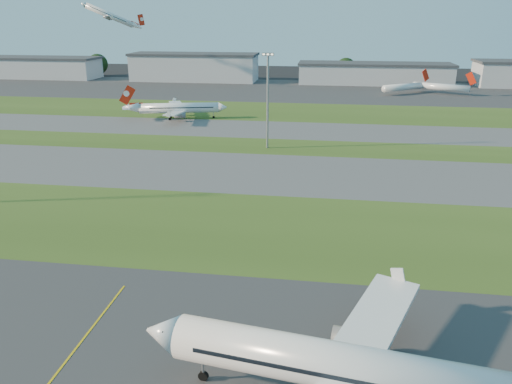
% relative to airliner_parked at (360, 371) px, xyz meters
% --- Properties ---
extents(grass_strip_a, '(300.00, 34.00, 0.01)m').
position_rel_airliner_parked_xyz_m(grass_strip_a, '(-35.41, 40.79, -4.68)').
color(grass_strip_a, '#344D19').
rests_on(grass_strip_a, ground).
extents(taxiway_a, '(300.00, 32.00, 0.01)m').
position_rel_airliner_parked_xyz_m(taxiway_a, '(-35.41, 73.79, -4.68)').
color(taxiway_a, '#515154').
rests_on(taxiway_a, ground).
extents(grass_strip_b, '(300.00, 18.00, 0.01)m').
position_rel_airliner_parked_xyz_m(grass_strip_b, '(-35.41, 98.79, -4.68)').
color(grass_strip_b, '#344D19').
rests_on(grass_strip_b, ground).
extents(taxiway_b, '(300.00, 26.00, 0.01)m').
position_rel_airliner_parked_xyz_m(taxiway_b, '(-35.41, 120.79, -4.68)').
color(taxiway_b, '#515154').
rests_on(taxiway_b, ground).
extents(grass_strip_c, '(300.00, 40.00, 0.01)m').
position_rel_airliner_parked_xyz_m(grass_strip_c, '(-35.41, 153.79, -4.68)').
color(grass_strip_c, '#344D19').
rests_on(grass_strip_c, ground).
extents(apron_far, '(400.00, 80.00, 0.01)m').
position_rel_airliner_parked_xyz_m(apron_far, '(-35.41, 213.79, -4.68)').
color(apron_far, '#333335').
rests_on(apron_far, ground).
extents(airliner_parked, '(42.62, 35.92, 13.35)m').
position_rel_airliner_parked_xyz_m(airliner_parked, '(0.00, 0.00, 0.00)').
color(airliner_parked, white).
rests_on(airliner_parked, ground).
extents(airliner_taxiing, '(34.37, 28.82, 10.89)m').
position_rel_airliner_parked_xyz_m(airliner_taxiing, '(-57.09, 133.85, -0.86)').
color(airliner_taxiing, white).
rests_on(airliner_taxiing, ground).
extents(airliner_departing, '(28.37, 23.95, 9.19)m').
position_rel_airliner_parked_xyz_m(airliner_departing, '(-115.14, 214.75, 30.43)').
color(airliner_departing, white).
extents(mini_jet_near, '(23.75, 18.79, 9.48)m').
position_rel_airliner_parked_xyz_m(mini_jet_near, '(31.34, 208.59, -1.41)').
color(mini_jet_near, white).
rests_on(mini_jet_near, ground).
extents(mini_jet_far, '(26.31, 14.57, 9.48)m').
position_rel_airliner_parked_xyz_m(mini_jet_far, '(48.24, 210.82, -1.41)').
color(mini_jet_far, white).
rests_on(mini_jet_far, ground).
extents(light_mast_centre, '(3.20, 0.70, 25.80)m').
position_rel_airliner_parked_xyz_m(light_mast_centre, '(-20.41, 96.79, 10.13)').
color(light_mast_centre, gray).
rests_on(light_mast_centre, ground).
extents(hangar_far_west, '(91.80, 23.00, 12.20)m').
position_rel_airliner_parked_xyz_m(hangar_far_west, '(-185.41, 243.79, 1.45)').
color(hangar_far_west, '#A7A9AF').
rests_on(hangar_far_west, ground).
extents(hangar_west, '(71.40, 23.00, 15.20)m').
position_rel_airliner_parked_xyz_m(hangar_west, '(-80.41, 243.79, 2.95)').
color(hangar_west, '#A7A9AF').
rests_on(hangar_west, ground).
extents(hangar_east, '(81.60, 23.00, 11.20)m').
position_rel_airliner_parked_xyz_m(hangar_east, '(19.59, 243.79, 0.95)').
color(hangar_east, '#A7A9AF').
rests_on(hangar_east, ground).
extents(tree_west, '(12.10, 12.10, 13.20)m').
position_rel_airliner_parked_xyz_m(tree_west, '(-145.41, 258.79, 2.45)').
color(tree_west, black).
rests_on(tree_west, ground).
extents(tree_mid_west, '(9.90, 9.90, 10.80)m').
position_rel_airliner_parked_xyz_m(tree_mid_west, '(-55.41, 254.79, 1.15)').
color(tree_mid_west, black).
rests_on(tree_mid_west, ground).
extents(tree_mid_east, '(11.55, 11.55, 12.60)m').
position_rel_airliner_parked_xyz_m(tree_mid_east, '(4.59, 257.79, 2.12)').
color(tree_mid_east, black).
rests_on(tree_mid_east, ground).
extents(tree_east, '(10.45, 10.45, 11.40)m').
position_rel_airliner_parked_xyz_m(tree_east, '(79.59, 255.79, 1.47)').
color(tree_east, black).
rests_on(tree_east, ground).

